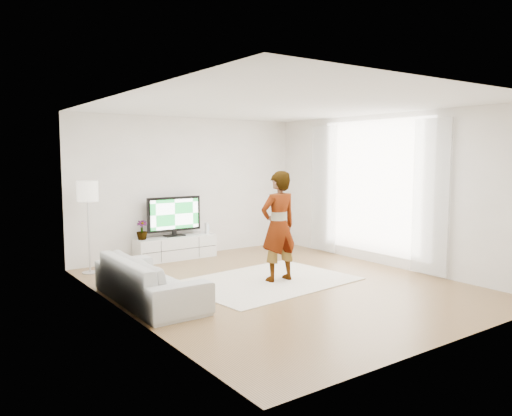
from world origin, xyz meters
TOP-DOWN VIEW (x-y plane):
  - floor at (0.00, 0.00)m, footprint 6.00×6.00m
  - ceiling at (0.00, 0.00)m, footprint 6.00×6.00m
  - wall_left at (-2.50, 0.00)m, footprint 0.02×6.00m
  - wall_right at (2.50, 0.00)m, footprint 0.02×6.00m
  - wall_back at (0.00, 3.00)m, footprint 5.00×0.02m
  - wall_front at (0.00, -3.00)m, footprint 5.00×0.02m
  - window at (2.48, 0.30)m, footprint 0.01×2.60m
  - curtain_near at (2.40, -1.00)m, footprint 0.04×0.70m
  - curtain_far at (2.40, 1.60)m, footprint 0.04×0.70m
  - media_console at (-0.46, 2.76)m, footprint 1.62×0.46m
  - television at (-0.46, 2.79)m, footprint 1.12×0.22m
  - game_console at (0.25, 2.76)m, footprint 0.08×0.16m
  - potted_plant at (-1.14, 2.77)m, footprint 0.27×0.27m
  - rug at (-0.03, 0.31)m, footprint 2.88×2.21m
  - player at (0.14, 0.21)m, footprint 0.66×0.44m
  - sofa at (-2.03, 0.36)m, footprint 0.85×2.18m
  - floor_lamp at (-2.20, 2.54)m, footprint 0.36×0.36m

SIDE VIEW (x-z plane):
  - floor at x=0.00m, z-range 0.00..0.00m
  - rug at x=-0.03m, z-range 0.00..0.01m
  - media_console at x=-0.46m, z-range 0.00..0.46m
  - sofa at x=-2.03m, z-range 0.00..0.64m
  - game_console at x=0.25m, z-range 0.46..0.67m
  - potted_plant at x=-1.14m, z-range 0.46..0.82m
  - television at x=-0.46m, z-range 0.49..1.27m
  - player at x=0.14m, z-range 0.01..1.79m
  - curtain_near at x=2.40m, z-range 0.05..2.65m
  - curtain_far at x=2.40m, z-range 0.05..2.65m
  - floor_lamp at x=-2.20m, z-range 0.56..2.16m
  - wall_left at x=-2.50m, z-range 0.00..2.80m
  - wall_right at x=2.50m, z-range 0.00..2.80m
  - wall_back at x=0.00m, z-range 0.00..2.80m
  - wall_front at x=0.00m, z-range 0.00..2.80m
  - window at x=2.48m, z-range 0.20..2.70m
  - ceiling at x=0.00m, z-range 2.80..2.80m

